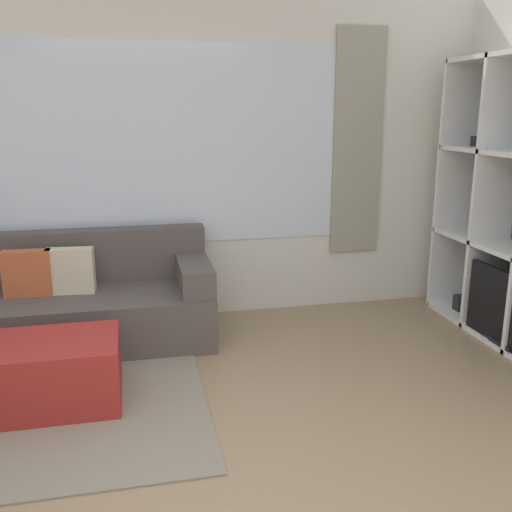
{
  "coord_description": "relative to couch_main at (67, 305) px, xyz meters",
  "views": [
    {
      "loc": [
        -0.3,
        -1.69,
        1.73
      ],
      "look_at": [
        0.45,
        1.65,
        0.85
      ],
      "focal_mm": 40.0,
      "sensor_mm": 36.0,
      "label": 1
    }
  ],
  "objects": [
    {
      "name": "wall_back",
      "position": [
        0.8,
        0.45,
        1.05
      ],
      "size": [
        6.54,
        0.11,
        2.7
      ],
      "color": "silver",
      "rests_on": "ground_plane"
    },
    {
      "name": "couch_main",
      "position": [
        0.0,
        0.0,
        0.0
      ],
      "size": [
        2.14,
        0.82,
        0.82
      ],
      "color": "#564C47",
      "rests_on": "ground_plane"
    },
    {
      "name": "ottoman",
      "position": [
        -0.01,
        -0.97,
        -0.1
      ],
      "size": [
        0.8,
        0.57,
        0.41
      ],
      "color": "#A82823",
      "rests_on": "ground_plane"
    }
  ]
}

